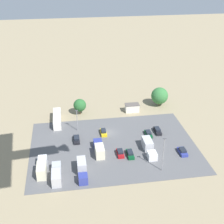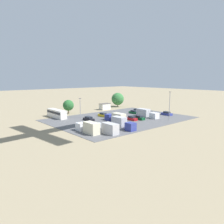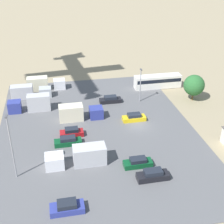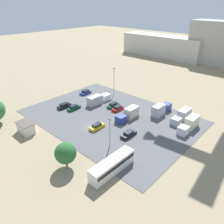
# 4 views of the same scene
# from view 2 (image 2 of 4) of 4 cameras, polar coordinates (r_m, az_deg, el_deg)

# --- Properties ---
(ground_plane) EXTENTS (400.00, 400.00, 0.00)m
(ground_plane) POSITION_cam_2_polar(r_m,az_deg,el_deg) (86.36, -1.41, -1.04)
(ground_plane) COLOR gray
(parking_lot_surface) EXTENTS (49.56, 35.45, 0.08)m
(parking_lot_surface) POSITION_cam_2_polar(r_m,az_deg,el_deg) (80.53, 2.17, -1.76)
(parking_lot_surface) COLOR #565659
(parking_lot_surface) RESTS_ON ground
(shed_building) EXTENTS (5.15, 3.06, 2.94)m
(shed_building) POSITION_cam_2_polar(r_m,az_deg,el_deg) (103.23, -1.89, 1.46)
(shed_building) COLOR silver
(shed_building) RESTS_ON ground
(bus) EXTENTS (2.60, 11.16, 3.06)m
(bus) POSITION_cam_2_polar(r_m,az_deg,el_deg) (84.86, -14.28, -0.33)
(bus) COLOR silver
(bus) RESTS_ON ground
(parked_car_0) EXTENTS (1.76, 4.71, 1.57)m
(parked_car_0) POSITION_cam_2_polar(r_m,az_deg,el_deg) (95.16, 6.54, 0.29)
(parked_car_0) COLOR black
(parked_car_0) RESTS_ON ground
(parked_car_1) EXTENTS (1.94, 4.37, 1.50)m
(parked_car_1) POSITION_cam_2_polar(r_m,az_deg,el_deg) (90.37, 14.09, -0.41)
(parked_car_1) COLOR navy
(parked_car_1) RESTS_ON ground
(parked_car_2) EXTENTS (1.72, 4.43, 1.43)m
(parked_car_2) POSITION_cam_2_polar(r_m,az_deg,el_deg) (91.85, 5.72, -0.05)
(parked_car_2) COLOR #0C4723
(parked_car_2) RESTS_ON ground
(parked_car_3) EXTENTS (1.78, 4.17, 1.51)m
(parked_car_3) POSITION_cam_2_polar(r_m,az_deg,el_deg) (77.89, 5.17, -1.67)
(parked_car_3) COLOR maroon
(parked_car_3) RESTS_ON ground
(parked_car_4) EXTENTS (1.72, 4.62, 1.47)m
(parked_car_4) POSITION_cam_2_polar(r_m,az_deg,el_deg) (79.28, 6.99, -1.52)
(parked_car_4) COLOR #0C4723
(parked_car_4) RESTS_ON ground
(parked_car_5) EXTENTS (1.82, 4.76, 1.47)m
(parked_car_5) POSITION_cam_2_polar(r_m,az_deg,el_deg) (77.23, -6.12, -1.79)
(parked_car_5) COLOR black
(parked_car_5) RESTS_ON ground
(parked_car_6) EXTENTS (1.80, 4.50, 1.45)m
(parked_car_6) POSITION_cam_2_polar(r_m,az_deg,el_deg) (84.72, -2.36, -0.78)
(parked_car_6) COLOR gold
(parked_car_6) RESTS_ON ground
(parked_truck_0) EXTENTS (2.34, 8.46, 3.35)m
(parked_truck_0) POSITION_cam_2_polar(r_m,az_deg,el_deg) (64.88, 2.67, -3.01)
(parked_truck_0) COLOR navy
(parked_truck_0) RESTS_ON ground
(parked_truck_1) EXTENTS (2.52, 8.50, 3.03)m
(parked_truck_1) POSITION_cam_2_polar(r_m,az_deg,el_deg) (75.00, 1.07, -1.46)
(parked_truck_1) COLOR navy
(parked_truck_1) RESTS_ON ground
(parked_truck_2) EXTENTS (2.37, 8.75, 2.90)m
(parked_truck_2) POSITION_cam_2_polar(r_m,az_deg,el_deg) (59.94, -1.35, -4.23)
(parked_truck_2) COLOR #ADB2B7
(parked_truck_2) RESTS_ON ground
(parked_truck_3) EXTENTS (2.53, 9.28, 3.01)m
(parked_truck_3) POSITION_cam_2_polar(r_m,az_deg,el_deg) (84.41, 8.94, -0.39)
(parked_truck_3) COLOR silver
(parked_truck_3) RESTS_ON ground
(parked_truck_4) EXTENTS (2.38, 8.75, 3.17)m
(parked_truck_4) POSITION_cam_2_polar(r_m,az_deg,el_deg) (60.27, -6.19, -4.08)
(parked_truck_4) COLOR silver
(parked_truck_4) RESTS_ON ground
(tree_near_shed) EXTENTS (6.34, 6.34, 7.23)m
(tree_near_shed) POSITION_cam_2_polar(r_m,az_deg,el_deg) (112.71, 1.49, 3.43)
(tree_near_shed) COLOR brown
(tree_near_shed) RESTS_ON ground
(tree_apron_mid) EXTENTS (4.55, 4.55, 5.83)m
(tree_apron_mid) POSITION_cam_2_polar(r_m,az_deg,el_deg) (93.05, -11.33, 1.72)
(tree_apron_mid) COLOR brown
(tree_apron_mid) RESTS_ON ground
(light_pole_lot_centre) EXTENTS (0.90, 0.28, 10.15)m
(light_pole_lot_centre) POSITION_cam_2_polar(r_m,az_deg,el_deg) (79.13, 14.80, 1.82)
(light_pole_lot_centre) COLOR gray
(light_pole_lot_centre) RESTS_ON ground
(light_pole_lot_edge) EXTENTS (0.90, 0.28, 7.41)m
(light_pole_lot_edge) POSITION_cam_2_polar(r_m,az_deg,el_deg) (82.31, -8.31, 1.32)
(light_pole_lot_edge) COLOR gray
(light_pole_lot_edge) RESTS_ON ground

